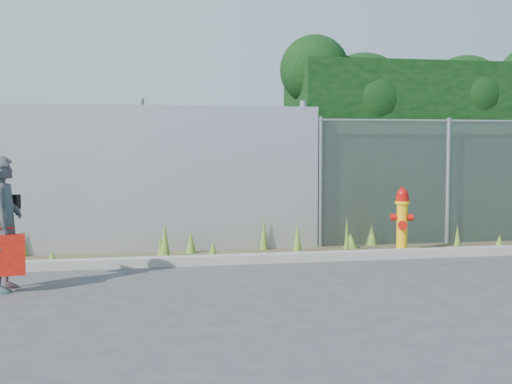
{
  "coord_description": "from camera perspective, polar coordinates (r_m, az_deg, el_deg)",
  "views": [
    {
      "loc": [
        -2.15,
        -7.67,
        1.61
      ],
      "look_at": [
        -0.3,
        1.4,
        1.0
      ],
      "focal_mm": 50.0,
      "sensor_mm": 36.0,
      "label": 1
    }
  ],
  "objects": [
    {
      "name": "ground",
      "position": [
        8.12,
        4.09,
        -7.67
      ],
      "size": [
        80.0,
        80.0,
        0.0
      ],
      "primitive_type": "plane",
      "color": "#3E3F41",
      "rests_on": "ground"
    },
    {
      "name": "curb",
      "position": [
        9.83,
        1.25,
        -5.3
      ],
      "size": [
        16.0,
        0.22,
        0.12
      ],
      "primitive_type": "cube",
      "color": "gray",
      "rests_on": "ground"
    },
    {
      "name": "weed_strip",
      "position": [
        10.28,
        -4.78,
        -4.67
      ],
      "size": [
        16.0,
        1.32,
        0.54
      ],
      "color": "#463F28",
      "rests_on": "ground"
    },
    {
      "name": "corrugated_fence",
      "position": [
        10.74,
        -17.38,
        0.9
      ],
      "size": [
        8.5,
        0.21,
        2.3
      ],
      "color": "#A3A5AA",
      "rests_on": "ground"
    },
    {
      "name": "chainlink_fence",
      "position": [
        12.45,
        19.41,
        0.89
      ],
      "size": [
        6.5,
        0.07,
        2.05
      ],
      "color": "gray",
      "rests_on": "ground"
    },
    {
      "name": "hedge",
      "position": [
        13.38,
        17.85,
        4.76
      ],
      "size": [
        7.57,
        1.66,
        3.47
      ],
      "color": "black",
      "rests_on": "ground"
    },
    {
      "name": "fire_hydrant",
      "position": [
        10.74,
        11.62,
        -2.32
      ],
      "size": [
        0.33,
        0.3,
        1.0
      ],
      "rotation": [
        0.0,
        0.0,
        -0.34
      ],
      "color": "yellow",
      "rests_on": "ground"
    },
    {
      "name": "woman",
      "position": [
        8.33,
        -19.45,
        -2.4
      ],
      "size": [
        0.4,
        0.57,
        1.49
      ],
      "primitive_type": "imported",
      "rotation": [
        0.0,
        0.0,
        1.49
      ],
      "color": "#106666",
      "rests_on": "ground"
    },
    {
      "name": "red_tote_bag",
      "position": [
        8.2,
        -19.37,
        -4.78
      ],
      "size": [
        0.4,
        0.15,
        0.52
      ],
      "rotation": [
        0.0,
        0.0,
        0.11
      ],
      "color": "#A40F09"
    },
    {
      "name": "black_shoulder_bag",
      "position": [
        8.56,
        -19.09,
        -0.74
      ],
      "size": [
        0.22,
        0.09,
        0.17
      ],
      "rotation": [
        0.0,
        0.0,
        -0.42
      ],
      "color": "black"
    }
  ]
}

